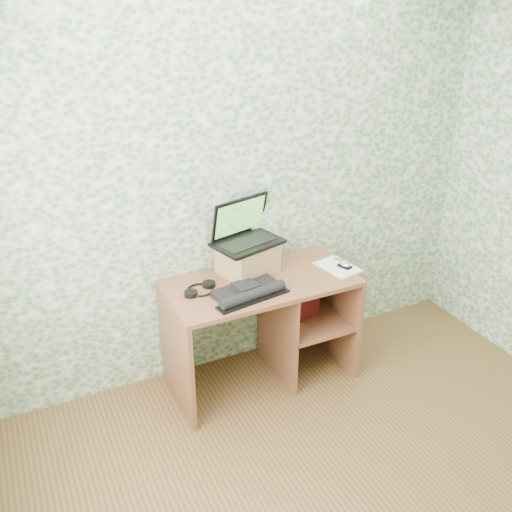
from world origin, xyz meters
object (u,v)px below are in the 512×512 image
laptop (244,232)px  keyboard (249,292)px  desk (269,312)px  riser (248,258)px  notepad (337,267)px

laptop → keyboard: bearing=-125.5°
desk → riser: bearing=131.8°
laptop → notepad: (0.56, -0.25, -0.26)m
riser → notepad: size_ratio=1.19×
laptop → desk: bearing=-72.2°
riser → notepad: 0.60m
desk → keyboard: size_ratio=2.48×
desk → notepad: size_ratio=4.32×
desk → laptop: 0.57m
riser → laptop: 0.17m
notepad → keyboard: bearing=175.5°
notepad → riser: bearing=149.5°
riser → keyboard: size_ratio=0.68×
laptop → notepad: 0.66m
desk → notepad: (0.45, -0.09, 0.28)m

